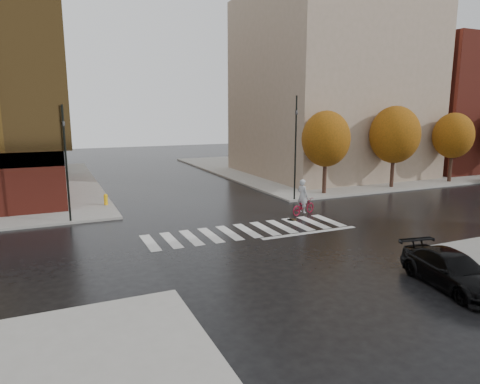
% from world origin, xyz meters
% --- Properties ---
extents(ground, '(120.00, 120.00, 0.00)m').
position_xyz_m(ground, '(0.00, 0.00, 0.00)').
color(ground, black).
rests_on(ground, ground).
extents(sidewalk_ne, '(30.00, 30.00, 0.15)m').
position_xyz_m(sidewalk_ne, '(21.00, 21.00, 0.07)').
color(sidewalk_ne, gray).
rests_on(sidewalk_ne, ground).
extents(crosswalk, '(12.00, 3.00, 0.01)m').
position_xyz_m(crosswalk, '(0.00, 0.50, 0.01)').
color(crosswalk, silver).
rests_on(crosswalk, ground).
extents(building_ne_tan, '(16.00, 16.00, 18.00)m').
position_xyz_m(building_ne_tan, '(17.00, 17.00, 9.15)').
color(building_ne_tan, gray).
rests_on(building_ne_tan, sidewalk_ne).
extents(building_ne_brick, '(14.00, 14.00, 14.00)m').
position_xyz_m(building_ne_brick, '(33.00, 16.00, 7.15)').
color(building_ne_brick, maroon).
rests_on(building_ne_brick, sidewalk_ne).
extents(tree_ne_a, '(3.80, 3.80, 6.50)m').
position_xyz_m(tree_ne_a, '(10.00, 7.40, 4.46)').
color(tree_ne_a, black).
rests_on(tree_ne_a, sidewalk_ne).
extents(tree_ne_b, '(4.20, 4.20, 6.89)m').
position_xyz_m(tree_ne_b, '(17.00, 7.40, 4.62)').
color(tree_ne_b, black).
rests_on(tree_ne_b, sidewalk_ne).
extents(tree_ne_c, '(3.60, 3.60, 6.31)m').
position_xyz_m(tree_ne_c, '(24.00, 7.40, 4.37)').
color(tree_ne_c, black).
rests_on(tree_ne_c, sidewalk_ne).
extents(sedan, '(2.59, 4.86, 1.34)m').
position_xyz_m(sedan, '(3.83, -9.73, 0.67)').
color(sedan, black).
rests_on(sedan, ground).
extents(cyclist, '(2.16, 1.31, 2.32)m').
position_xyz_m(cyclist, '(4.92, 2.50, 0.79)').
color(cyclist, maroon).
rests_on(cyclist, ground).
extents(traffic_light_nw, '(0.19, 0.16, 6.84)m').
position_xyz_m(traffic_light_nw, '(-9.00, 6.30, 4.00)').
color(traffic_light_nw, black).
rests_on(traffic_light_nw, sidewalk_nw).
extents(traffic_light_ne, '(0.16, 0.19, 7.55)m').
position_xyz_m(traffic_light_ne, '(6.57, 6.30, 4.48)').
color(traffic_light_ne, black).
rests_on(traffic_light_ne, sidewalk_ne).
extents(fire_hydrant, '(0.28, 0.28, 0.78)m').
position_xyz_m(fire_hydrant, '(-6.50, 10.00, 0.58)').
color(fire_hydrant, yellow).
rests_on(fire_hydrant, sidewalk_nw).
extents(manhole, '(0.79, 0.79, 0.01)m').
position_xyz_m(manhole, '(3.51, 1.54, 0.01)').
color(manhole, '#432E18').
rests_on(manhole, ground).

